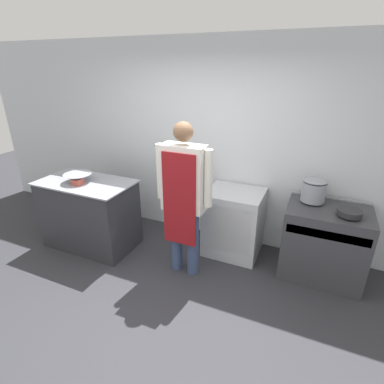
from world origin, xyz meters
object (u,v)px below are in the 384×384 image
Objects in this scene: plastic_tub at (78,182)px; stock_pot at (314,190)px; fridge_unit at (234,222)px; stove at (324,243)px; person_cook at (184,192)px; saute_pan at (350,212)px; mixing_bowl at (78,178)px.

stock_pot is at bearing 16.11° from plastic_tub.
fridge_unit is 2.08m from plastic_tub.
person_cook reaches higher than stove.
saute_pan is (0.38, -0.23, -0.11)m from stock_pot.
plastic_tub is 2.88m from stock_pot.
person_cook is 15.57× the size of plastic_tub.
fridge_unit is 2.42× the size of mixing_bowl.
fridge_unit is 0.98m from person_cook.
saute_pan is at bearing -7.03° from fridge_unit.
fridge_unit is 3.23× the size of stock_pot.
stock_pot is (2.77, 0.80, 0.05)m from plastic_tub.
stove is 0.63m from stock_pot.
person_cook reaches higher than stock_pot.
stock_pot is (0.90, 0.07, 0.59)m from fridge_unit.
plastic_tub reaches higher than fridge_unit.
person_cook reaches higher than saute_pan.
stock_pot reaches higher than mixing_bowl.
person_cook is at bearing -151.38° from stock_pot.
stock_pot is (-0.20, 0.11, 0.59)m from stove.
fridge_unit is at bearing -175.61° from stock_pot.
fridge_unit is at bearing 18.78° from mixing_bowl.
plastic_tub is (0.06, -0.07, -0.02)m from mixing_bowl.
mixing_bowl is at bearing -168.61° from stove.
plastic_tub is 0.47× the size of saute_pan.
plastic_tub is 3.20m from saute_pan.
plastic_tub is (-1.46, -0.08, -0.07)m from person_cook.
plastic_tub is 0.43× the size of stock_pot.
person_cook is at bearing -163.88° from saute_pan.
stove is 1.74m from person_cook.
fridge_unit is at bearing 172.97° from saute_pan.
stock_pot reaches higher than stove.
stove is at bearing -2.37° from fridge_unit.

